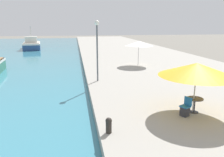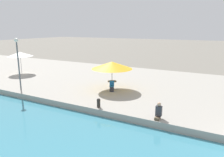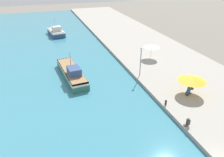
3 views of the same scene
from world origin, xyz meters
name	(u,v)px [view 2 (image 2 of 3)]	position (x,y,z in m)	size (l,w,h in m)	color
cafe_umbrella_pink	(112,65)	(4.81, 11.73, 2.70)	(3.59, 3.59, 2.51)	#B7B7B7
cafe_umbrella_white	(20,54)	(5.78, 24.69, 2.84)	(2.95, 2.95, 2.59)	#B7B7B7
cafe_table	(112,83)	(4.90, 11.77, 1.04)	(0.80, 0.80, 0.74)	#333338
cafe_chair_left	(112,88)	(4.25, 11.45, 0.83)	(0.56, 0.55, 0.91)	#2D2D33
person_at_quay	(159,112)	(0.49, 6.18, 0.96)	(0.55, 0.36, 1.02)	brown
mooring_bollard	(99,103)	(0.38, 10.39, 0.85)	(0.26, 0.26, 0.65)	#2D2823
lamppost	(18,55)	(0.82, 18.80, 3.60)	(0.36, 0.36, 4.56)	#565B60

